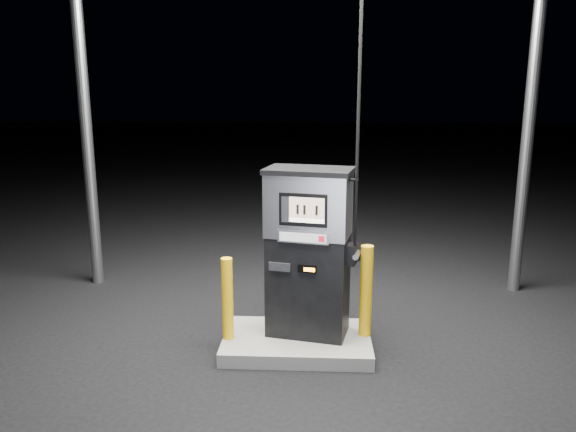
{
  "coord_description": "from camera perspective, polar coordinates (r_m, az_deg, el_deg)",
  "views": [
    {
      "loc": [
        0.19,
        -5.67,
        2.81
      ],
      "look_at": [
        -0.1,
        0.0,
        1.49
      ],
      "focal_mm": 35.0,
      "sensor_mm": 36.0,
      "label": 1
    }
  ],
  "objects": [
    {
      "name": "bollard_left",
      "position": [
        6.07,
        -6.17,
        -8.36
      ],
      "size": [
        0.14,
        0.14,
        0.9
      ],
      "primitive_type": "cylinder",
      "rotation": [
        0.0,
        0.0,
        0.18
      ],
      "color": "yellow",
      "rests_on": "pump_island"
    },
    {
      "name": "fuel_dispenser",
      "position": [
        6.02,
        2.12,
        -3.55
      ],
      "size": [
        1.06,
        0.72,
        3.8
      ],
      "rotation": [
        0.0,
        0.0,
        -0.21
      ],
      "color": "black",
      "rests_on": "pump_island"
    },
    {
      "name": "pump_island",
      "position": [
        6.3,
        0.92,
        -12.68
      ],
      "size": [
        1.6,
        1.0,
        0.15
      ],
      "primitive_type": "cube",
      "color": "slate",
      "rests_on": "ground"
    },
    {
      "name": "ground",
      "position": [
        6.33,
        0.92,
        -13.29
      ],
      "size": [
        80.0,
        80.0,
        0.0
      ],
      "primitive_type": "plane",
      "color": "black",
      "rests_on": "ground"
    },
    {
      "name": "bollard_right",
      "position": [
        6.15,
        7.92,
        -7.56
      ],
      "size": [
        0.16,
        0.16,
        1.01
      ],
      "primitive_type": "cylinder",
      "rotation": [
        0.0,
        0.0,
        -0.24
      ],
      "color": "yellow",
      "rests_on": "pump_island"
    }
  ]
}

